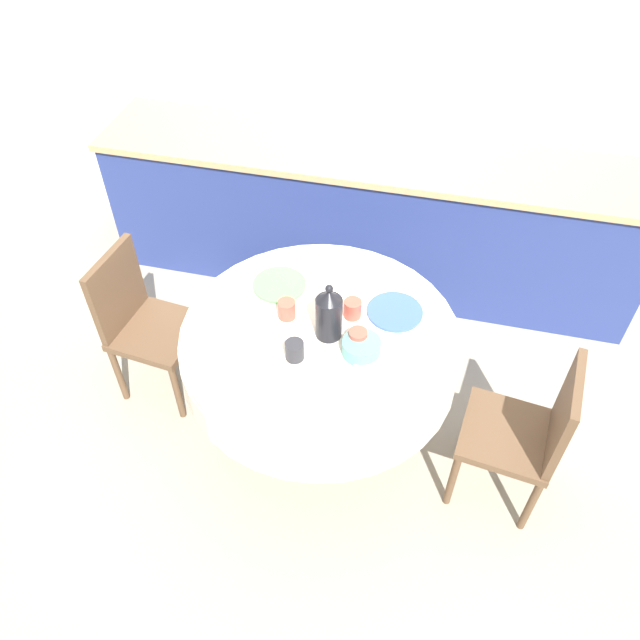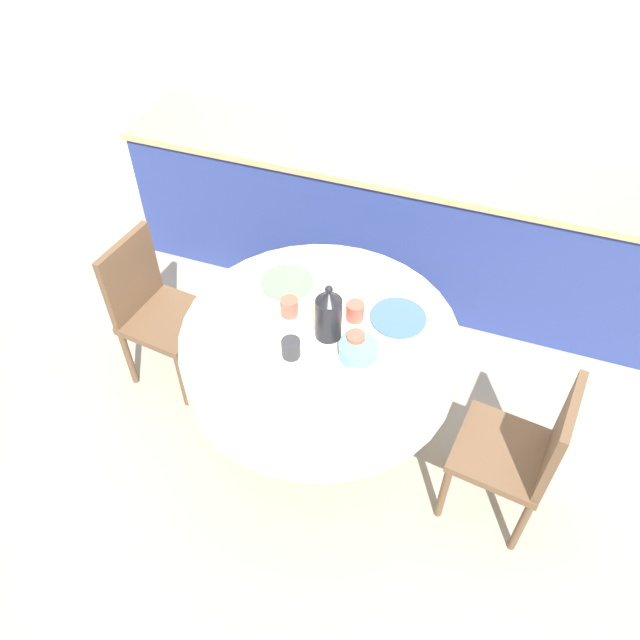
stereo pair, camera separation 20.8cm
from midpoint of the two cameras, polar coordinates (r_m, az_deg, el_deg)
The scene contains 16 objects.
ground_plane at distance 3.35m, azimuth -1.80°, elevation -9.88°, with size 12.00×12.00×0.00m, color #9E937F.
wall_back at distance 3.79m, azimuth 4.61°, elevation 22.79°, with size 7.00×0.05×2.60m.
kitchen_counter at distance 3.92m, azimuth 2.99°, elevation 9.41°, with size 3.24×0.64×0.90m.
dining_table at distance 2.87m, azimuth -2.08°, elevation -2.94°, with size 1.27×1.27×0.74m.
chair_left at distance 2.87m, azimuth 16.50°, elevation -9.81°, with size 0.45×0.45×0.87m.
chair_right at distance 3.35m, azimuth -17.69°, elevation 0.00°, with size 0.44×0.44×0.87m.
plate_near_left at distance 2.68m, azimuth -9.05°, elevation -3.98°, with size 0.26×0.26×0.01m, color white.
cup_near_left at distance 2.65m, azimuth -4.59°, elevation -2.88°, with size 0.08×0.08×0.09m, color #28282D.
plate_near_right at distance 2.60m, azimuth 3.16°, elevation -5.49°, with size 0.26×0.26×0.01m, color white.
cup_near_right at distance 2.69m, azimuth 1.27°, elevation -1.83°, with size 0.08×0.08×0.09m, color #CC4C3D.
plate_far_left at distance 3.01m, azimuth -5.72°, elevation 3.17°, with size 0.26×0.26×0.01m, color #5BA85B.
cup_far_left at distance 2.83m, azimuth -5.17°, elevation 0.89°, with size 0.08×0.08×0.09m, color #CC4C3D.
plate_far_right at distance 2.87m, azimuth 4.81°, elevation 0.68°, with size 0.26×0.26×0.01m, color #3856AD.
cup_far_right at distance 2.82m, azimuth 0.89°, elevation 0.95°, with size 0.08×0.08×0.09m, color #CC4C3D.
coffee_carafe at distance 2.68m, azimuth -1.43°, elevation 0.40°, with size 0.12×0.12×0.29m.
fruit_bowl at distance 2.67m, azimuth 1.59°, elevation -2.60°, with size 0.17×0.17×0.07m, color #569993.
Camera 1 is at (0.45, -1.85, 2.76)m, focal length 35.00 mm.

